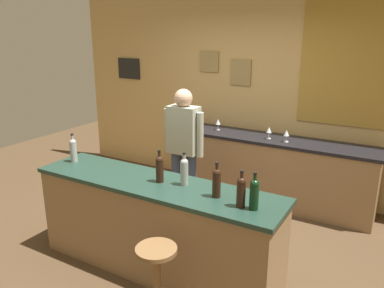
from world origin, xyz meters
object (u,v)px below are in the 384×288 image
object	(u,v)px
wine_bottle_c	(184,171)
wine_bottle_a	(73,149)
wine_bottle_e	(241,191)
wine_bottle_f	(254,193)
wine_glass_b	(269,130)
bar_stool	(157,273)
wine_bottle_d	(217,182)
wine_glass_c	(286,133)
bartender	(184,147)
wine_glass_a	(218,122)
wine_bottle_b	(160,168)

from	to	relation	value
wine_bottle_c	wine_bottle_a	bearing A→B (deg)	-177.93
wine_bottle_a	wine_bottle_e	xyz separation A→B (m)	(1.95, -0.11, 0.00)
wine_bottle_e	wine_bottle_a	bearing A→B (deg)	176.79
wine_bottle_f	wine_glass_b	bearing A→B (deg)	106.32
wine_bottle_f	wine_glass_b	world-z (taller)	wine_bottle_f
bar_stool	wine_bottle_f	distance (m)	0.97
wine_bottle_a	wine_bottle_d	size ratio (longest dim) A/B	1.00
wine_glass_c	bartender	bearing A→B (deg)	-135.53
bar_stool	wine_bottle_e	distance (m)	0.91
wine_bottle_c	bartender	bearing A→B (deg)	121.77
wine_bottle_c	wine_glass_b	world-z (taller)	wine_bottle_c
wine_glass_a	wine_glass_b	xyz separation A→B (m)	(0.77, -0.07, 0.00)
wine_bottle_c	wine_bottle_d	world-z (taller)	same
wine_bottle_b	wine_bottle_a	bearing A→B (deg)	179.80
bartender	wine_glass_a	xyz separation A→B (m)	(-0.07, 1.03, 0.07)
bartender	wine_glass_a	size ratio (longest dim) A/B	10.45
wine_bottle_c	wine_glass_a	distance (m)	2.09
wine_bottle_a	wine_glass_c	size ratio (longest dim) A/B	1.97
wine_bottle_b	wine_bottle_c	distance (m)	0.24
bartender	wine_bottle_f	distance (m)	1.71
bar_stool	wine_bottle_f	size ratio (longest dim) A/B	2.22
wine_bottle_a	wine_bottle_f	size ratio (longest dim) A/B	1.00
bartender	wine_glass_c	xyz separation A→B (m)	(0.95, 0.93, 0.07)
wine_bottle_b	wine_glass_a	distance (m)	2.08
bar_stool	wine_glass_b	xyz separation A→B (m)	(-0.04, 2.58, 0.55)
wine_bottle_e	wine_glass_a	distance (m)	2.49
wine_bottle_d	wine_glass_c	size ratio (longest dim) A/B	1.97
bartender	wine_bottle_f	bearing A→B (deg)	-39.97
wine_glass_b	wine_bottle_f	bearing A→B (deg)	-73.68
bar_stool	wine_bottle_c	xyz separation A→B (m)	(-0.15, 0.67, 0.60)
bar_stool	wine_glass_b	distance (m)	2.64
wine_bottle_d	wine_bottle_a	bearing A→B (deg)	178.74
wine_bottle_f	wine_glass_b	distance (m)	2.15
bar_stool	wine_bottle_b	bearing A→B (deg)	122.13
wine_bottle_d	wine_glass_b	size ratio (longest dim) A/B	1.97
bartender	wine_glass_b	xyz separation A→B (m)	(0.70, 0.96, 0.07)
wine_bottle_d	bartender	bearing A→B (deg)	132.61
wine_glass_a	wine_bottle_f	bearing A→B (deg)	-57.17
wine_glass_c	wine_bottle_f	bearing A→B (deg)	-79.87
wine_bottle_c	wine_glass_a	world-z (taller)	wine_bottle_c
wine_bottle_a	wine_bottle_b	world-z (taller)	same
bar_stool	wine_bottle_e	xyz separation A→B (m)	(0.46, 0.51, 0.60)
wine_bottle_a	wine_glass_c	xyz separation A→B (m)	(1.69, 1.93, -0.05)
wine_bottle_a	wine_bottle_e	bearing A→B (deg)	-3.21
wine_bottle_a	wine_bottle_c	world-z (taller)	same
wine_bottle_a	wine_glass_c	world-z (taller)	wine_bottle_a
wine_glass_a	wine_bottle_b	bearing A→B (deg)	-78.25
wine_bottle_d	bar_stool	bearing A→B (deg)	-109.86
wine_glass_a	wine_glass_b	world-z (taller)	same
wine_glass_b	wine_bottle_e	bearing A→B (deg)	-76.45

